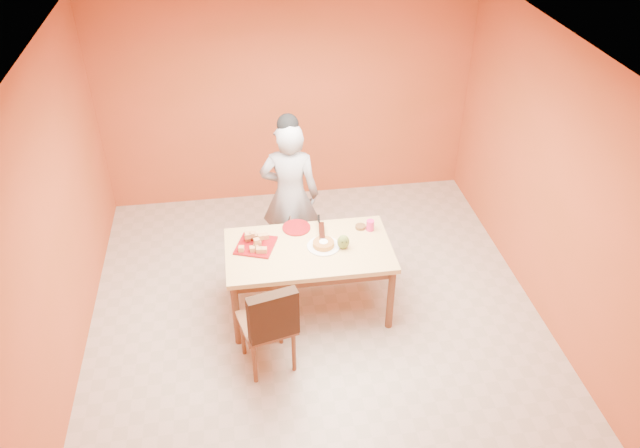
{
  "coord_description": "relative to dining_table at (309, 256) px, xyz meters",
  "views": [
    {
      "loc": [
        -0.65,
        -4.49,
        4.38
      ],
      "look_at": [
        0.07,
        0.3,
        1.0
      ],
      "focal_mm": 35.0,
      "sensor_mm": 36.0,
      "label": 1
    }
  ],
  "objects": [
    {
      "name": "red_dinner_plate",
      "position": [
        -0.08,
        0.35,
        0.1
      ],
      "size": [
        0.32,
        0.32,
        0.02
      ],
      "primitive_type": "cylinder",
      "rotation": [
        0.0,
        0.0,
        -0.15
      ],
      "color": "maroon",
      "rests_on": "dining_table"
    },
    {
      "name": "cake_server",
      "position": [
        0.15,
        0.18,
        0.16
      ],
      "size": [
        0.09,
        0.29,
        0.01
      ],
      "primitive_type": "cube",
      "rotation": [
        0.0,
        0.0,
        -0.11
      ],
      "color": "silver",
      "rests_on": "sponge_cake"
    },
    {
      "name": "magenta_glass",
      "position": [
        0.65,
        0.21,
        0.15
      ],
      "size": [
        0.08,
        0.08,
        0.11
      ],
      "primitive_type": "cylinder",
      "rotation": [
        0.0,
        0.0,
        -0.04
      ],
      "color": "#DF216A",
      "rests_on": "dining_table"
    },
    {
      "name": "pastry_platter",
      "position": [
        -0.5,
        0.11,
        0.1
      ],
      "size": [
        0.45,
        0.45,
        0.02
      ],
      "primitive_type": "cube",
      "rotation": [
        0.0,
        0.0,
        -0.35
      ],
      "color": "maroon",
      "rests_on": "dining_table"
    },
    {
      "name": "wall_right",
      "position": [
        2.3,
        -0.26,
        0.68
      ],
      "size": [
        0.0,
        5.0,
        5.0
      ],
      "primitive_type": "plane",
      "rotation": [
        1.57,
        0.0,
        -1.57
      ],
      "color": "#CB532E",
      "rests_on": "floor"
    },
    {
      "name": "white_cake_plate",
      "position": [
        0.14,
        0.0,
        0.1
      ],
      "size": [
        0.41,
        0.41,
        0.01
      ],
      "primitive_type": "cylinder",
      "rotation": [
        0.0,
        0.0,
        -0.35
      ],
      "color": "white",
      "rests_on": "dining_table"
    },
    {
      "name": "checker_tin",
      "position": [
        0.56,
        0.26,
        0.11
      ],
      "size": [
        0.13,
        0.13,
        0.03
      ],
      "primitive_type": "cylinder",
      "rotation": [
        0.0,
        0.0,
        -0.25
      ],
      "color": "#3E1F10",
      "rests_on": "dining_table"
    },
    {
      "name": "ceiling",
      "position": [
        0.05,
        -0.26,
        2.03
      ],
      "size": [
        5.0,
        5.0,
        0.0
      ],
      "primitive_type": "plane",
      "rotation": [
        3.14,
        0.0,
        0.0
      ],
      "color": "white",
      "rests_on": "wall_back"
    },
    {
      "name": "wall_back",
      "position": [
        0.05,
        2.24,
        0.68
      ],
      "size": [
        4.5,
        0.0,
        4.5
      ],
      "primitive_type": "plane",
      "rotation": [
        1.57,
        0.0,
        0.0
      ],
      "color": "#CB532E",
      "rests_on": "floor"
    },
    {
      "name": "floor",
      "position": [
        0.05,
        -0.26,
        -0.67
      ],
      "size": [
        5.0,
        5.0,
        0.0
      ],
      "primitive_type": "plane",
      "color": "beige",
      "rests_on": "ground"
    },
    {
      "name": "dining_table",
      "position": [
        0.0,
        0.0,
        0.0
      ],
      "size": [
        1.6,
        0.9,
        0.76
      ],
      "color": "#F0BF7D",
      "rests_on": "floor"
    },
    {
      "name": "sponge_cake",
      "position": [
        0.14,
        0.0,
        0.13
      ],
      "size": [
        0.23,
        0.23,
        0.05
      ],
      "primitive_type": "cylinder",
      "rotation": [
        0.0,
        0.0,
        0.13
      ],
      "color": "#C87C33",
      "rests_on": "white_cake_plate"
    },
    {
      "name": "dining_chair",
      "position": [
        -0.47,
        -0.7,
        -0.15
      ],
      "size": [
        0.56,
        0.63,
        1.0
      ],
      "rotation": [
        0.0,
        0.0,
        0.24
      ],
      "color": "brown",
      "rests_on": "floor"
    },
    {
      "name": "egg_ornament",
      "position": [
        0.33,
        -0.04,
        0.17
      ],
      "size": [
        0.14,
        0.13,
        0.15
      ],
      "primitive_type": "ellipsoid",
      "rotation": [
        0.0,
        0.0,
        0.29
      ],
      "color": "olive",
      "rests_on": "dining_table"
    },
    {
      "name": "wall_left",
      "position": [
        -2.2,
        -0.26,
        0.68
      ],
      "size": [
        0.0,
        5.0,
        5.0
      ],
      "primitive_type": "plane",
      "rotation": [
        1.57,
        0.0,
        1.57
      ],
      "color": "#CB532E",
      "rests_on": "floor"
    },
    {
      "name": "pastry_pile",
      "position": [
        -0.5,
        0.11,
        0.17
      ],
      "size": [
        0.32,
        0.32,
        0.1
      ],
      "primitive_type": null,
      "color": "tan",
      "rests_on": "pastry_platter"
    },
    {
      "name": "person",
      "position": [
        -0.09,
        0.83,
        0.19
      ],
      "size": [
        0.69,
        0.51,
        1.71
      ],
      "primitive_type": "imported",
      "rotation": [
        0.0,
        0.0,
        2.96
      ],
      "color": "gray",
      "rests_on": "floor"
    }
  ]
}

